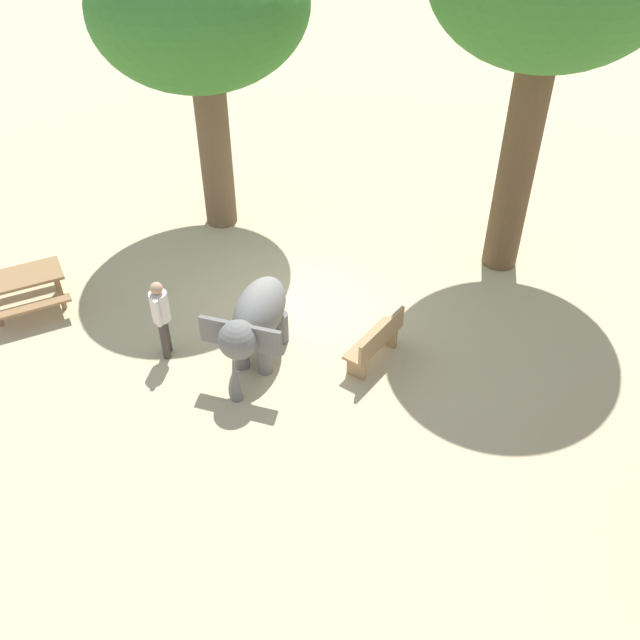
{
  "coord_description": "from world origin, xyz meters",
  "views": [
    {
      "loc": [
        8.24,
        7.23,
        8.81
      ],
      "look_at": [
        0.65,
        1.16,
        0.8
      ],
      "focal_mm": 39.88,
      "sensor_mm": 36.0,
      "label": 1
    }
  ],
  "objects_px": {
    "shade_tree_secondary": "(201,9)",
    "wooden_bench": "(376,341)",
    "person_handler": "(161,314)",
    "picnic_table_near": "(23,284)",
    "elephant": "(255,320)"
  },
  "relations": [
    {
      "from": "person_handler",
      "to": "picnic_table_near",
      "type": "distance_m",
      "value": 3.29
    },
    {
      "from": "picnic_table_near",
      "to": "elephant",
      "type": "bearing_deg",
      "value": 135.32
    },
    {
      "from": "shade_tree_secondary",
      "to": "picnic_table_near",
      "type": "relative_size",
      "value": 3.23
    },
    {
      "from": "elephant",
      "to": "picnic_table_near",
      "type": "height_order",
      "value": "elephant"
    },
    {
      "from": "elephant",
      "to": "person_handler",
      "type": "relative_size",
      "value": 1.32
    },
    {
      "from": "person_handler",
      "to": "shade_tree_secondary",
      "type": "distance_m",
      "value": 6.03
    },
    {
      "from": "person_handler",
      "to": "shade_tree_secondary",
      "type": "xyz_separation_m",
      "value": [
        -3.96,
        -2.52,
        3.79
      ]
    },
    {
      "from": "person_handler",
      "to": "picnic_table_near",
      "type": "height_order",
      "value": "person_handler"
    },
    {
      "from": "person_handler",
      "to": "shade_tree_secondary",
      "type": "relative_size",
      "value": 0.25
    },
    {
      "from": "picnic_table_near",
      "to": "person_handler",
      "type": "bearing_deg",
      "value": 129.03
    },
    {
      "from": "picnic_table_near",
      "to": "wooden_bench",
      "type": "bearing_deg",
      "value": 140.89
    },
    {
      "from": "shade_tree_secondary",
      "to": "elephant",
      "type": "bearing_deg",
      "value": 52.24
    },
    {
      "from": "wooden_bench",
      "to": "picnic_table_near",
      "type": "distance_m",
      "value": 6.95
    },
    {
      "from": "shade_tree_secondary",
      "to": "wooden_bench",
      "type": "bearing_deg",
      "value": 72.87
    },
    {
      "from": "elephant",
      "to": "wooden_bench",
      "type": "distance_m",
      "value": 2.18
    }
  ]
}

